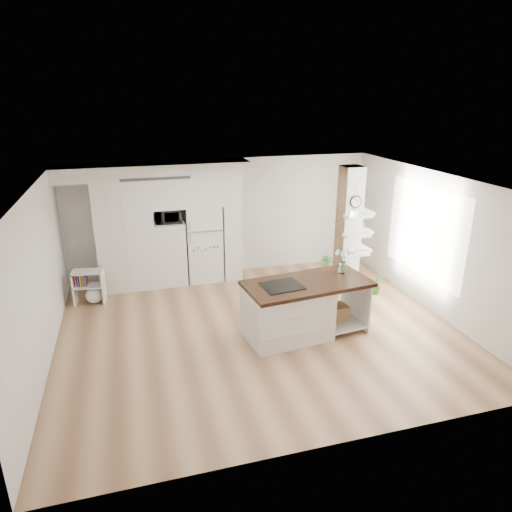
{
  "coord_description": "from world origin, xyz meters",
  "views": [
    {
      "loc": [
        -2.06,
        -7.05,
        4.08
      ],
      "look_at": [
        0.2,
        0.9,
        1.1
      ],
      "focal_mm": 32.0,
      "sensor_mm": 36.0,
      "label": 1
    }
  ],
  "objects_px": {
    "bookshelf": "(91,289)",
    "floor_plant_a": "(377,283)",
    "refrigerator": "(203,243)",
    "kitchen_island": "(294,309)"
  },
  "relations": [
    {
      "from": "kitchen_island",
      "to": "floor_plant_a",
      "type": "relative_size",
      "value": 4.74
    },
    {
      "from": "refrigerator",
      "to": "kitchen_island",
      "type": "xyz_separation_m",
      "value": [
        1.06,
        -3.01,
        -0.37
      ]
    },
    {
      "from": "floor_plant_a",
      "to": "kitchen_island",
      "type": "bearing_deg",
      "value": -153.39
    },
    {
      "from": "kitchen_island",
      "to": "refrigerator",
      "type": "bearing_deg",
      "value": 102.86
    },
    {
      "from": "kitchen_island",
      "to": "floor_plant_a",
      "type": "distance_m",
      "value": 2.63
    },
    {
      "from": "refrigerator",
      "to": "floor_plant_a",
      "type": "height_order",
      "value": "refrigerator"
    },
    {
      "from": "bookshelf",
      "to": "floor_plant_a",
      "type": "bearing_deg",
      "value": -3.64
    },
    {
      "from": "kitchen_island",
      "to": "floor_plant_a",
      "type": "xyz_separation_m",
      "value": [
        2.34,
        1.17,
        -0.27
      ]
    },
    {
      "from": "refrigerator",
      "to": "floor_plant_a",
      "type": "relative_size",
      "value": 3.63
    },
    {
      "from": "kitchen_island",
      "to": "bookshelf",
      "type": "relative_size",
      "value": 3.24
    }
  ]
}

